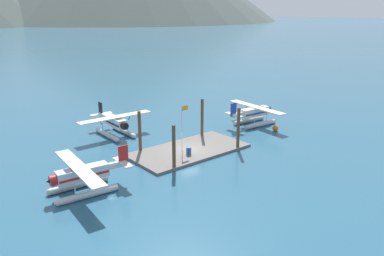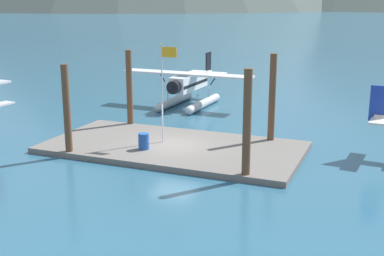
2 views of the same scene
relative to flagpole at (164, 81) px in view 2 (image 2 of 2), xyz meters
name	(u,v)px [view 2 (image 2 of 2)]	position (x,y,z in m)	size (l,w,h in m)	color
ground_plane	(173,150)	(0.65, -0.31, -3.79)	(1200.00, 1200.00, 0.00)	#285670
dock_platform	(173,147)	(0.65, -0.31, -3.64)	(14.22, 7.16, 0.30)	#66605B
piling_near_left	(67,111)	(-4.01, -3.52, -1.30)	(0.38, 0.38, 4.97)	brown
piling_near_right	(247,126)	(5.78, -3.51, -1.17)	(0.39, 0.39, 5.23)	brown
piling_far_left	(129,90)	(-3.97, 3.19, -1.25)	(0.39, 0.39, 5.09)	brown
piling_far_right	(272,100)	(5.45, 2.77, -1.15)	(0.39, 0.39, 5.27)	brown
flagpole	(164,81)	(0.00, 0.00, 0.00)	(0.95, 0.10, 5.56)	silver
fuel_drum	(144,141)	(-0.48, -1.68, -3.05)	(0.62, 0.62, 0.88)	#1E4C99
seaplane_white_bow_left	(189,87)	(-3.05, 10.94, -2.21)	(10.43, 7.98, 3.84)	#B7BABF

